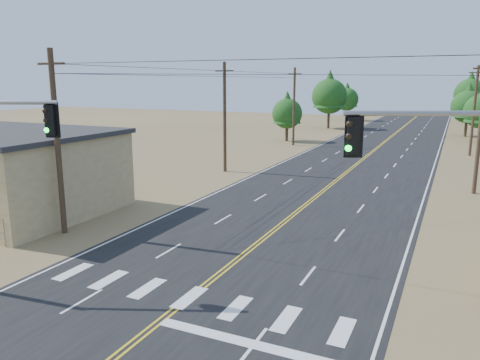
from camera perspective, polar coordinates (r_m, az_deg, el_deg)
The scene contains 11 objects.
road at distance 38.51m, azimuth 10.90°, elevation -0.69°, with size 15.00×200.00×0.02m, color black.
utility_pole_left_near at distance 27.03m, azimuth -21.37°, elevation 4.36°, with size 1.80×0.30×10.00m.
utility_pole_left_mid at distance 43.26m, azimuth -1.88°, elevation 7.74°, with size 1.80×0.30×10.00m.
utility_pole_left_far at distance 61.74m, azimuth 6.60°, elevation 8.95°, with size 1.80×0.30×10.00m.
utility_pole_right_far at distance 58.63m, azimuth 26.64°, elevation 7.61°, with size 1.80×0.30×10.00m.
signal_mast_right at distance 16.16m, azimuth 26.40°, elevation -0.81°, with size 5.37×2.67×7.58m.
tree_left_near at distance 66.06m, azimuth 5.77°, elevation 8.43°, with size 4.20×4.20×6.99m.
tree_left_mid at distance 85.19m, azimuth 10.86°, elevation 10.42°, with size 6.15×6.15×10.25m.
tree_left_far at distance 103.53m, azimuth 12.91°, elevation 9.84°, with size 4.85×4.85×8.09m.
tree_right_mid at distance 79.13m, azimuth 26.06°, elevation 8.39°, with size 4.89×4.89×8.15m.
tree_right_far at distance 107.28m, azimuth 26.26°, elevation 9.72°, with size 6.19×6.19×10.31m.
Camera 1 is at (8.91, -6.52, 8.33)m, focal length 35.00 mm.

